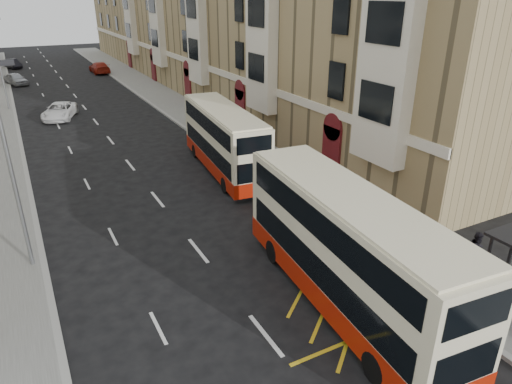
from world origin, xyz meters
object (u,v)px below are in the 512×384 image
double_decker_rear (224,140)px  car_silver (16,79)px  pedestrian_near (503,293)px  white_van (59,111)px  double_decker_front (346,250)px  pedestrian_far (400,239)px  pedestrian_mid (477,250)px  car_dark (13,64)px  street_lamp_near (10,159)px  car_red (99,68)px

double_decker_rear → car_silver: double_decker_rear is taller
double_decker_rear → car_silver: size_ratio=2.47×
pedestrian_near → white_van: size_ratio=0.36×
double_decker_front → pedestrian_far: (3.79, 1.16, -1.13)m
double_decker_rear → pedestrian_mid: (4.27, -14.70, -1.09)m
pedestrian_near → car_dark: pedestrian_near is taller
pedestrian_mid → pedestrian_far: pedestrian_far is taller
pedestrian_mid → car_silver: size_ratio=0.38×
double_decker_rear → pedestrian_near: bearing=-75.6°
street_lamp_near → car_red: street_lamp_near is taller
pedestrian_far → pedestrian_near: bearing=105.0°
street_lamp_near → car_dark: street_lamp_near is taller
pedestrian_mid → car_silver: pedestrian_mid is taller
double_decker_front → car_red: (1.96, 55.48, -1.44)m
pedestrian_far → car_red: bearing=-79.3°
double_decker_rear → car_silver: 38.89m
street_lamp_near → double_decker_rear: (11.31, 6.12, -2.62)m
double_decker_rear → car_red: bearing=95.6°
car_silver → car_red: 11.16m
pedestrian_near → pedestrian_mid: (1.73, 2.36, -0.09)m
double_decker_rear → car_red: 41.59m
double_decker_rear → white_van: size_ratio=2.09×
pedestrian_mid → car_silver: (-14.43, 52.22, -0.23)m
car_silver → car_red: bearing=2.5°
street_lamp_near → car_silver: bearing=88.5°
pedestrian_near → pedestrian_mid: 2.93m
double_decker_front → white_van: bearing=105.1°
pedestrian_near → pedestrian_far: pedestrian_far is taller
double_decker_rear → pedestrian_far: size_ratio=5.62×
pedestrian_near → white_van: 36.89m
pedestrian_near → car_red: bearing=-122.6°
car_dark → street_lamp_near: bearing=-108.5°
pedestrian_near → pedestrian_far: (-0.47, 4.31, 0.04)m
street_lamp_near → car_dark: size_ratio=2.03×
car_silver → car_dark: (0.15, 14.30, -0.05)m
double_decker_front → double_decker_rear: size_ratio=1.08×
pedestrian_far → car_dark: bearing=-70.6°
double_decker_rear → pedestrian_near: size_ratio=5.87×
double_decker_rear → white_van: 19.94m
pedestrian_near → pedestrian_mid: pedestrian_near is taller
white_van → car_red: (7.71, 23.13, 0.07)m
pedestrian_near → car_dark: 70.02m
street_lamp_near → double_decker_rear: bearing=28.4°
pedestrian_mid → pedestrian_far: (-2.20, 1.94, 0.13)m
street_lamp_near → pedestrian_near: size_ratio=4.65×
car_red → car_dark: bearing=-46.4°
white_van → car_silver: (-2.69, 19.08, 0.02)m
pedestrian_near → street_lamp_near: bearing=-73.2°
pedestrian_far → car_red: pedestrian_far is taller
pedestrian_mid → pedestrian_far: size_ratio=0.86×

